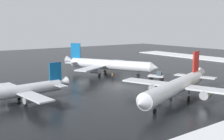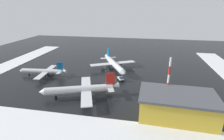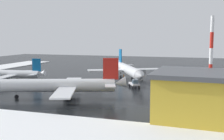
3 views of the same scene
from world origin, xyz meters
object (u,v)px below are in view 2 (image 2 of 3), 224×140
Objects in this scene: airplane_parked_starboard at (81,89)px; airplane_foreground_jet at (43,71)px; pushback_tug at (121,78)px; ground_crew_beside_wing at (106,71)px; ground_crew_mid_apron at (112,68)px; cargo_hangar at (177,106)px; ground_crew_by_nose_gear at (134,70)px; airplane_distant_tail at (114,64)px; antenna_mast at (168,83)px.

airplane_foreground_jet is (-28.63, 18.41, -0.66)m from airplane_parked_starboard.
airplane_foreground_jet is 42.52m from pushback_tug.
ground_crew_mid_apron is at bearing 171.64° from ground_crew_beside_wing.
cargo_hangar is (36.72, -7.97, 1.18)m from airplane_parked_starboard.
airplane_foreground_jet is 15.49× the size of ground_crew_beside_wing.
airplane_foreground_jet reaches higher than ground_crew_by_nose_gear.
cargo_hangar is (22.86, -27.46, 3.16)m from pushback_tug.
antenna_mast reaches higher than airplane_distant_tail.
antenna_mast reaches higher than ground_crew_beside_wing.
airplane_parked_starboard is 18.82× the size of ground_crew_by_nose_gear.
pushback_tug is 2.97× the size of ground_crew_mid_apron.
ground_crew_mid_apron is (2.31, 6.39, 0.00)m from ground_crew_beside_wing.
antenna_mast is at bearing 68.72° from ground_crew_mid_apron.
airplane_foreground_jet is (-36.15, -17.63, -0.72)m from airplane_distant_tail.
airplane_foreground_jet is 34.27m from ground_crew_beside_wing.
airplane_parked_starboard reaches higher than ground_crew_mid_apron.
airplane_foreground_jet reaches higher than ground_crew_beside_wing.
antenna_mast reaches higher than ground_crew_mid_apron.
ground_crew_by_nose_gear is 45.37m from cargo_hangar.
pushback_tug is 35.87m from cargo_hangar.
ground_crew_beside_wing is 0.07× the size of cargo_hangar.
airplane_distant_tail is 1.17× the size of airplane_foreground_jet.
ground_crew_beside_wing is 42.97m from antenna_mast.
airplane_foreground_jet is at bearing 160.35° from cargo_hangar.
ground_crew_beside_wing is (-9.82, 9.18, -0.31)m from pushback_tug.
airplane_foreground_jet is 5.21× the size of pushback_tug.
ground_crew_beside_wing is (-3.48, -7.37, -2.35)m from airplane_distant_tail.
pushback_tug is 15.55m from ground_crew_by_nose_gear.
ground_crew_by_nose_gear is at bearing 116.06° from ground_crew_mid_apron.
ground_crew_beside_wing and ground_crew_mid_apron have the same top height.
airplane_distant_tail is at bearing 33.50° from ground_crew_by_nose_gear.
airplane_distant_tail is 36.81m from airplane_parked_starboard.
pushback_tug is at bearing -7.22° from airplane_distant_tail.
cargo_hangar is at bearing -70.19° from antenna_mast.
ground_crew_beside_wing is at bearing -53.48° from airplane_distant_tail.
ground_crew_by_nose_gear is at bearing -139.43° from airplane_parked_starboard.
ground_crew_by_nose_gear is (12.13, -2.12, -2.35)m from airplane_distant_tail.
ground_crew_mid_apron is 0.07× the size of cargo_hangar.
airplane_distant_tail is 1.63× the size of antenna_mast.
ground_crew_by_nose_gear is (48.27, 15.51, -1.63)m from airplane_foreground_jet.
airplane_distant_tail is at bearing 125.90° from cargo_hangar.
ground_crew_mid_apron is 52.78m from cargo_hangar.
ground_crew_by_nose_gear is 13.35m from ground_crew_mid_apron.
cargo_hangar is (65.34, -26.39, 1.84)m from airplane_foreground_jet.
pushback_tug is at bearing 58.48° from ground_crew_beside_wing.
antenna_mast reaches higher than cargo_hangar.
airplane_foreground_jet reaches higher than ground_crew_mid_apron.
ground_crew_mid_apron is at bearing -78.20° from airplane_distant_tail.
airplane_distant_tail is at bearing 166.23° from ground_crew_beside_wing.
ground_crew_mid_apron is (6.35, 35.06, -2.29)m from airplane_parked_starboard.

